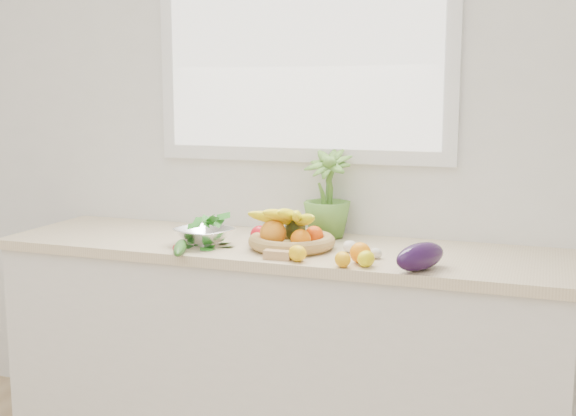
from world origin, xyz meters
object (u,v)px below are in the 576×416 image
(eggplant, at_px, (420,256))
(potted_herb, at_px, (327,193))
(fruit_basket, at_px, (291,236))
(apple, at_px, (260,235))
(colander_with_spinach, at_px, (204,231))
(cucumber, at_px, (180,248))

(eggplant, xyz_separation_m, potted_herb, (-0.45, 0.42, 0.14))
(eggplant, xyz_separation_m, fruit_basket, (-0.52, 0.17, 0.00))
(apple, xyz_separation_m, colander_with_spinach, (-0.20, -0.09, 0.02))
(colander_with_spinach, bearing_deg, apple, 25.50)
(eggplant, height_order, colander_with_spinach, colander_with_spinach)
(apple, relative_size, potted_herb, 0.21)
(fruit_basket, height_order, colander_with_spinach, fruit_basket)
(cucumber, xyz_separation_m, colander_with_spinach, (0.02, 0.16, 0.04))
(fruit_basket, relative_size, colander_with_spinach, 1.22)
(potted_herb, bearing_deg, apple, -133.56)
(cucumber, distance_m, colander_with_spinach, 0.16)
(potted_herb, bearing_deg, eggplant, -43.04)
(potted_herb, bearing_deg, cucumber, -132.05)
(apple, bearing_deg, potted_herb, 46.44)
(apple, xyz_separation_m, potted_herb, (0.21, 0.22, 0.15))
(eggplant, height_order, fruit_basket, fruit_basket)
(colander_with_spinach, bearing_deg, eggplant, -7.34)
(eggplant, relative_size, colander_with_spinach, 0.85)
(potted_herb, relative_size, colander_with_spinach, 1.29)
(apple, relative_size, colander_with_spinach, 0.27)
(colander_with_spinach, bearing_deg, cucumber, -97.84)
(eggplant, bearing_deg, potted_herb, 136.96)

